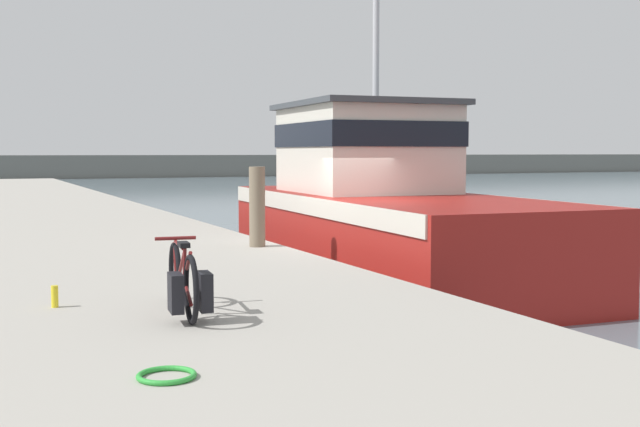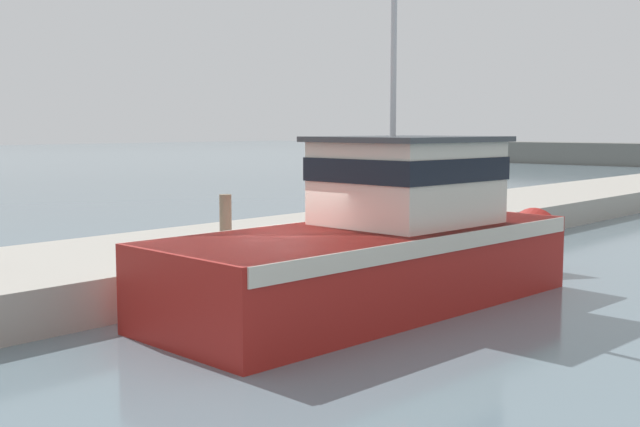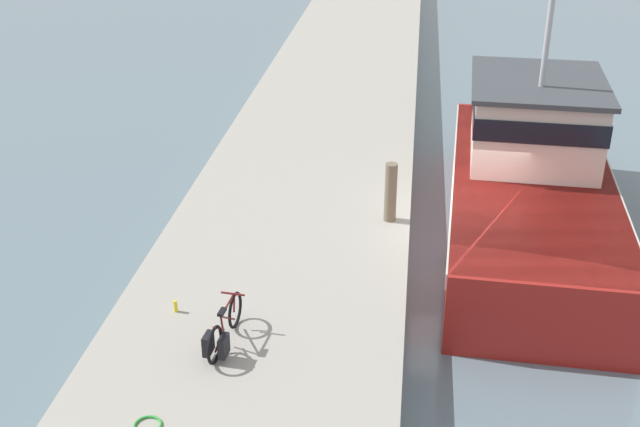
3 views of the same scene
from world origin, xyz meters
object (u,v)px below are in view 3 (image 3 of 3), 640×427
(fishing_boat_main, at_px, (530,178))
(water_bottle_by_bike, at_px, (176,306))
(mooring_post, at_px, (391,192))
(bicycle_touring, at_px, (222,332))

(fishing_boat_main, xyz_separation_m, water_bottle_by_bike, (-7.19, -6.11, -0.35))
(fishing_boat_main, xyz_separation_m, mooring_post, (-3.35, -1.76, 0.23))
(bicycle_touring, relative_size, water_bottle_by_bike, 7.53)
(mooring_post, bearing_deg, water_bottle_by_bike, -131.41)
(mooring_post, relative_size, water_bottle_by_bike, 5.97)
(bicycle_touring, relative_size, mooring_post, 1.26)
(fishing_boat_main, relative_size, water_bottle_by_bike, 51.40)
(mooring_post, xyz_separation_m, water_bottle_by_bike, (-3.84, -4.35, -0.59))
(bicycle_touring, bearing_deg, water_bottle_by_bike, 143.85)
(fishing_boat_main, distance_m, bicycle_touring, 9.36)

